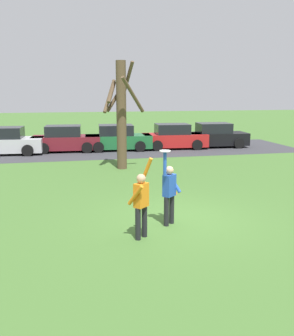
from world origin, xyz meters
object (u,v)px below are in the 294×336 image
at_px(parked_car_green, 118,139).
at_px(parked_car_red, 174,137).
at_px(person_catcher, 169,190).
at_px(frisbee_disc, 165,151).
at_px(field_cone_orange, 174,189).
at_px(parked_car_silver, 7,142).
at_px(parked_car_black, 215,136).
at_px(parked_car_maroon, 65,140).
at_px(person_defender, 141,201).
at_px(bare_tree_tall, 121,112).

bearing_deg(parked_car_green, parked_car_red, 2.33).
height_order(person_catcher, frisbee_disc, frisbee_disc).
xyz_separation_m(person_catcher, field_cone_orange, (1.03, 3.06, -0.82)).
height_order(frisbee_disc, parked_car_red, frisbee_disc).
height_order(parked_car_silver, parked_car_black, same).
xyz_separation_m(parked_car_maroon, field_cone_orange, (3.73, -10.97, -0.57)).
height_order(person_catcher, parked_car_black, person_catcher).
bearing_deg(parked_car_black, parked_car_red, -174.07).
relative_size(person_defender, frisbee_disc, 7.06).
distance_m(parked_car_silver, field_cone_orange, 12.77).
distance_m(person_defender, parked_car_black, 16.70).
height_order(parked_car_maroon, field_cone_orange, parked_car_maroon).
bearing_deg(person_defender, frisbee_disc, 0.00).
relative_size(person_catcher, parked_car_maroon, 0.49).
relative_size(frisbee_disc, parked_car_silver, 0.07).
bearing_deg(parked_car_red, bare_tree_tall, -122.59).
bearing_deg(bare_tree_tall, parked_car_red, 53.44).
bearing_deg(field_cone_orange, frisbee_disc, -110.59).
distance_m(parked_car_silver, bare_tree_tall, 8.45).
height_order(parked_car_red, parked_car_black, same).
relative_size(frisbee_disc, field_cone_orange, 0.91).
relative_size(person_defender, parked_car_silver, 0.49).
bearing_deg(person_catcher, bare_tree_tall, -129.73).
relative_size(person_catcher, parked_car_black, 0.49).
bearing_deg(parked_car_green, bare_tree_tall, -92.15).
height_order(parked_car_green, parked_car_black, same).
relative_size(person_catcher, parked_car_silver, 0.49).
distance_m(parked_car_green, parked_car_red, 3.64).
distance_m(parked_car_red, parked_car_black, 2.89).
distance_m(parked_car_red, bare_tree_tall, 7.43).
height_order(parked_car_maroon, parked_car_black, same).
relative_size(parked_car_maroon, parked_car_green, 1.00).
xyz_separation_m(parked_car_green, bare_tree_tall, (-0.63, -5.86, 1.96)).
bearing_deg(person_catcher, parked_car_maroon, -119.61).
xyz_separation_m(person_catcher, parked_car_green, (0.52, 13.86, -0.25)).
height_order(person_defender, frisbee_disc, frisbee_disc).
bearing_deg(frisbee_disc, parked_car_red, 72.68).
bearing_deg(person_catcher, parked_car_silver, -106.46).
distance_m(frisbee_disc, field_cone_orange, 3.93).
height_order(parked_car_silver, parked_car_green, same).
xyz_separation_m(parked_car_silver, bare_tree_tall, (5.98, -5.64, 1.96)).
distance_m(person_defender, frisbee_disc, 1.51).
xyz_separation_m(parked_car_green, field_cone_orange, (0.51, -10.81, -0.57)).
xyz_separation_m(person_catcher, parked_car_maroon, (-2.69, 14.02, -0.25)).
xyz_separation_m(person_catcher, parked_car_black, (7.05, 13.86, -0.25)).
distance_m(frisbee_disc, parked_car_green, 14.09).
bearing_deg(parked_car_black, person_catcher, -112.99).
distance_m(frisbee_disc, parked_car_red, 14.63).
relative_size(parked_car_red, parked_car_black, 1.00).
distance_m(parked_car_maroon, parked_car_black, 9.75).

